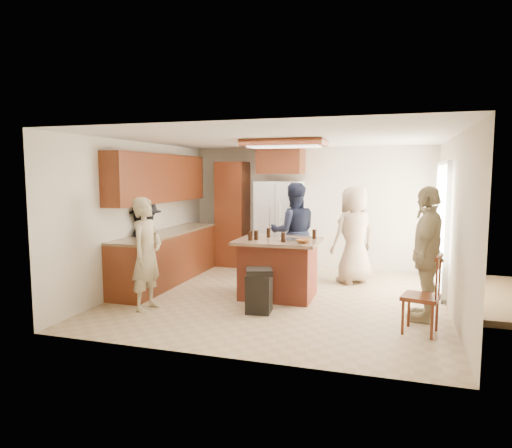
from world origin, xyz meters
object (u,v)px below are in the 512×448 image
(person_behind_left, at_px, (294,232))
(person_counter, at_px, (145,244))
(kitchen_island, at_px, (278,268))
(person_front_left, at_px, (147,254))
(spindle_chair, at_px, (423,297))
(trash_bin, at_px, (259,290))
(refrigerator, at_px, (280,225))
(person_side_right, at_px, (427,254))
(person_behind_right, at_px, (354,235))

(person_behind_left, xyz_separation_m, person_counter, (-2.30, -1.28, -0.14))
(person_behind_left, bearing_deg, kitchen_island, 70.37)
(person_front_left, relative_size, person_counter, 1.07)
(person_front_left, relative_size, spindle_chair, 1.63)
(kitchen_island, distance_m, trash_bin, 0.87)
(refrigerator, bearing_deg, person_side_right, -44.49)
(person_behind_left, bearing_deg, refrigerator, -82.33)
(kitchen_island, xyz_separation_m, trash_bin, (-0.06, -0.85, -0.16))
(trash_bin, distance_m, spindle_chair, 2.18)
(person_counter, bearing_deg, trash_bin, -125.79)
(person_side_right, bearing_deg, person_front_left, -67.86)
(person_counter, height_order, spindle_chair, person_counter)
(person_side_right, relative_size, person_counter, 1.19)
(person_side_right, relative_size, trash_bin, 2.86)
(person_side_right, relative_size, spindle_chair, 1.81)
(person_behind_right, height_order, person_counter, person_behind_right)
(person_behind_right, bearing_deg, refrigerator, -68.80)
(person_front_left, distance_m, person_behind_right, 3.69)
(person_counter, relative_size, refrigerator, 0.84)
(person_behind_right, height_order, kitchen_island, person_behind_right)
(person_side_right, bearing_deg, trash_bin, -69.17)
(person_front_left, height_order, person_behind_right, person_behind_right)
(person_front_left, xyz_separation_m, person_behind_left, (1.63, 2.37, 0.08))
(person_behind_right, xyz_separation_m, trash_bin, (-1.12, -2.19, -0.55))
(refrigerator, xyz_separation_m, trash_bin, (0.46, -2.98, -0.58))
(person_counter, xyz_separation_m, spindle_chair, (4.41, -0.98, -0.30))
(person_behind_right, bearing_deg, trash_bin, 20.82)
(person_behind_right, relative_size, spindle_chair, 1.76)
(person_front_left, bearing_deg, kitchen_island, -51.80)
(person_counter, height_order, kitchen_island, person_counter)
(person_front_left, distance_m, trash_bin, 1.69)
(person_side_right, xyz_separation_m, person_counter, (-4.48, 0.42, -0.14))
(person_behind_right, xyz_separation_m, refrigerator, (-1.57, 0.79, 0.03))
(kitchen_island, height_order, spindle_chair, spindle_chair)
(refrigerator, bearing_deg, person_behind_left, -61.89)
(kitchen_island, height_order, trash_bin, kitchen_island)
(kitchen_island, bearing_deg, person_side_right, -13.31)
(person_behind_left, xyz_separation_m, person_side_right, (2.18, -1.70, 0.00))
(person_behind_left, relative_size, person_counter, 1.18)
(person_behind_left, bearing_deg, person_side_right, 121.67)
(trash_bin, bearing_deg, spindle_chair, -5.83)
(person_side_right, xyz_separation_m, spindle_chair, (-0.07, -0.56, -0.45))
(person_front_left, xyz_separation_m, person_behind_right, (2.70, 2.52, 0.06))
(trash_bin, bearing_deg, person_counter, 161.45)
(person_front_left, height_order, refrigerator, refrigerator)
(person_counter, relative_size, spindle_chair, 1.52)
(person_front_left, relative_size, refrigerator, 0.90)
(person_behind_left, xyz_separation_m, kitchen_island, (0.02, -1.19, -0.42))
(refrigerator, distance_m, spindle_chair, 4.15)
(person_front_left, relative_size, trash_bin, 2.58)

